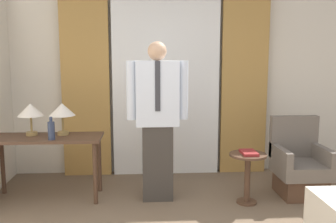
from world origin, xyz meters
name	(u,v)px	position (x,y,z in m)	size (l,w,h in m)	color
wall_back	(165,77)	(0.00, 2.83, 1.35)	(10.00, 0.06, 2.70)	silver
curtain_sheer_center	(166,82)	(0.00, 2.70, 1.29)	(1.46, 0.06, 2.58)	white
curtain_drape_left	(86,83)	(-1.09, 2.70, 1.29)	(0.64, 0.06, 2.58)	#B28442
curtain_drape_right	(244,82)	(1.09, 2.70, 1.29)	(0.64, 0.06, 2.58)	#B28442
desk	(46,146)	(-1.43, 1.84, 0.63)	(1.27, 0.53, 0.74)	#4C3323
table_lamp_left	(31,111)	(-1.61, 1.94, 1.02)	(0.30, 0.30, 0.37)	#9E7F47
table_lamp_right	(62,111)	(-1.25, 1.94, 1.02)	(0.30, 0.30, 0.37)	#9E7F47
bottle_by_lamp	(51,130)	(-1.33, 1.69, 0.84)	(0.08, 0.08, 0.26)	#2D3851
person	(157,116)	(-0.16, 1.73, 0.98)	(0.69, 0.23, 1.81)	#38332D
armchair	(299,167)	(1.54, 1.78, 0.33)	(0.59, 0.61, 0.92)	#4C3323
side_table	(248,170)	(0.84, 1.55, 0.39)	(0.41, 0.41, 0.57)	#4C3323
book	(249,153)	(0.85, 1.55, 0.59)	(0.16, 0.26, 0.03)	maroon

